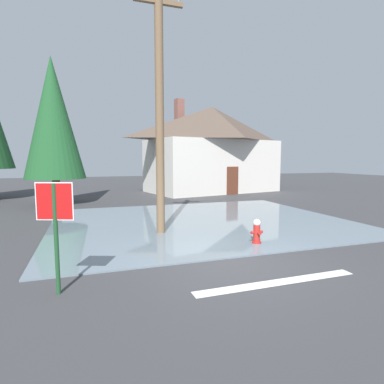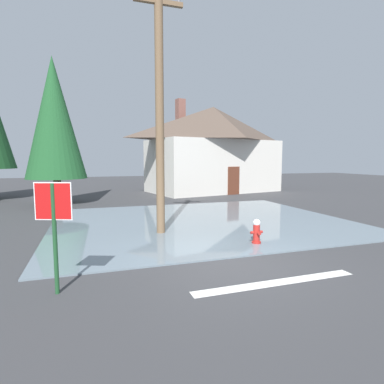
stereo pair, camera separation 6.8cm
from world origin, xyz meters
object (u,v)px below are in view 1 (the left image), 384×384
Objects in this scene: stop_sign_near at (55,215)px; pine_tree_mid_left at (53,118)px; fire_hydrant at (257,232)px; house at (212,148)px; utility_pole at (160,107)px.

stop_sign_near is 13.17m from pine_tree_mid_left.
house is at bearing 72.88° from fire_hydrant.
stop_sign_near is 0.19× the size of house.
fire_hydrant is 13.37m from pine_tree_mid_left.
house is (4.54, 14.73, 3.02)m from fire_hydrant.
pine_tree_mid_left is (-6.43, 10.86, 4.39)m from fire_hydrant.
pine_tree_mid_left reaches higher than stop_sign_near.
utility_pole reaches higher than stop_sign_near.
stop_sign_near is 19.38m from house.
pine_tree_mid_left is at bearing 120.63° from fire_hydrant.
house is at bearing 19.42° from pine_tree_mid_left.
utility_pole is (2.90, 4.06, 2.72)m from stop_sign_near.
pine_tree_mid_left is (-1.11, 12.71, 3.26)m from stop_sign_near.
stop_sign_near reaches higher than fire_hydrant.
fire_hydrant is at bearing -42.47° from utility_pole.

